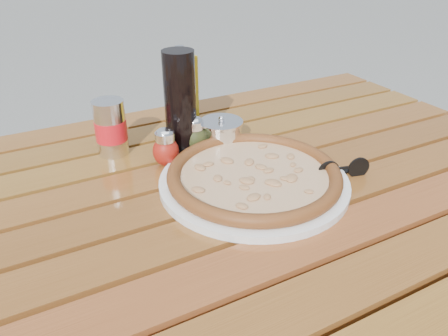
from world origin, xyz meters
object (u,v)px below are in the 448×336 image
plate (254,181)px  oregano_shaker (195,135)px  pizza (254,174)px  dark_bottle (180,103)px  table (229,219)px  pepper_shaker (166,148)px  soda_can (111,128)px  sunglasses (343,170)px  olive_oil_cruet (182,97)px  parmesan_tin (221,133)px

plate → oregano_shaker: size_ratio=4.39×
pizza → dark_bottle: dark_bottle is taller
plate → oregano_shaker: (-0.04, 0.18, 0.03)m
table → plate: plate is taller
pepper_shaker → oregano_shaker: (0.08, 0.03, 0.00)m
plate → dark_bottle: bearing=107.5°
plate → pizza: bearing=0.0°
soda_can → sunglasses: bearing=-40.4°
dark_bottle → olive_oil_cruet: (0.03, 0.07, -0.01)m
plate → pizza: size_ratio=0.88×
table → plate: (0.04, -0.02, 0.08)m
oregano_shaker → parmesan_tin: (0.06, -0.00, -0.01)m
soda_can → sunglasses: size_ratio=1.08×
olive_oil_cruet → sunglasses: size_ratio=1.89×
pizza → parmesan_tin: bearing=82.0°
table → sunglasses: sunglasses is taller
olive_oil_cruet → sunglasses: bearing=-58.6°
soda_can → olive_oil_cruet: (0.17, 0.01, 0.04)m
sunglasses → soda_can: bearing=154.8°
olive_oil_cruet → pepper_shaker: bearing=-127.7°
olive_oil_cruet → pizza: bearing=-83.8°
plate → dark_bottle: dark_bottle is taller
table → plate: bearing=-20.8°
table → parmesan_tin: (0.07, 0.16, 0.11)m
plate → sunglasses: (0.17, -0.06, 0.01)m
oregano_shaker → olive_oil_cruet: olive_oil_cruet is taller
soda_can → olive_oil_cruet: bearing=3.9°
plate → pepper_shaker: bearing=126.9°
pizza → pepper_shaker: size_ratio=5.01×
soda_can → pepper_shaker: bearing=-51.0°
table → olive_oil_cruet: olive_oil_cruet is taller
dark_bottle → parmesan_tin: bearing=-11.1°
plate → pepper_shaker: pepper_shaker is taller
pepper_shaker → olive_oil_cruet: bearing=52.3°
pizza → oregano_shaker: bearing=102.1°
parmesan_tin → dark_bottle: bearing=168.9°
table → pepper_shaker: size_ratio=17.07×
plate → oregano_shaker: 0.19m
plate → pizza: 0.02m
pepper_shaker → parmesan_tin: pepper_shaker is taller
soda_can → parmesan_tin: (0.22, -0.08, -0.03)m
table → pizza: (0.04, -0.02, 0.10)m
plate → soda_can: bearing=127.8°
olive_oil_cruet → oregano_shaker: bearing=-96.6°
oregano_shaker → sunglasses: oregano_shaker is taller
pepper_shaker → dark_bottle: size_ratio=0.37×
table → plate: 0.10m
pepper_shaker → oregano_shaker: 0.08m
parmesan_tin → sunglasses: 0.28m
oregano_shaker → plate: bearing=-77.9°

